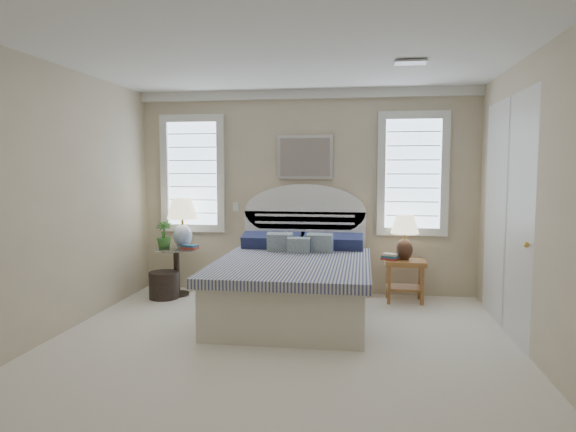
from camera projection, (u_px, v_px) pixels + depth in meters
The scene contains 21 objects.
floor at pixel (273, 358), 4.53m from camera, with size 4.50×5.00×0.01m, color beige.
ceiling at pixel (272, 45), 4.28m from camera, with size 4.50×5.00×0.01m, color silver.
wall_back at pixel (305, 192), 6.86m from camera, with size 4.50×0.02×2.70m, color #BAAA8C.
wall_left at pixel (32, 203), 4.73m from camera, with size 0.02×5.00×2.70m, color #BAAA8C.
wall_right at pixel (551, 209), 4.08m from camera, with size 0.02×5.00×2.70m, color #BAAA8C.
crown_molding at pixel (305, 94), 6.71m from camera, with size 4.50×0.08×0.12m, color silver.
hvac_vent at pixel (410, 62), 4.89m from camera, with size 0.30×0.20×0.02m, color #B2B2B2.
switch_plate at pixel (236, 207), 7.01m from camera, with size 0.08×0.01×0.12m, color silver.
window_left at pixel (193, 174), 7.05m from camera, with size 0.90×0.06×1.60m, color silver.
window_right at pixel (413, 174), 6.62m from camera, with size 0.90×0.06×1.60m, color silver.
painting at pixel (305, 157), 6.78m from camera, with size 0.74×0.04×0.58m, color silver.
closet_door at pixel (506, 214), 5.28m from camera, with size 0.02×1.80×2.40m, color silver.
bed at pixel (295, 280), 5.93m from camera, with size 1.72×2.28×1.47m.
side_table_left at pixel (177, 266), 6.75m from camera, with size 0.56×0.56×0.63m.
nightstand_right at pixel (405, 271), 6.42m from camera, with size 0.50×0.40×0.53m.
floor_pot at pixel (164, 285), 6.61m from camera, with size 0.38×0.38×0.34m, color black.
lamp_left at pixel (182, 217), 6.80m from camera, with size 0.42×0.42×0.66m.
lamp_right at pixel (405, 232), 6.41m from camera, with size 0.43×0.43×0.57m.
potted_plant at pixel (164, 235), 6.66m from camera, with size 0.20×0.20×0.35m, color #336729.
books_left at pixel (190, 247), 6.65m from camera, with size 0.23×0.19×0.05m.
books_right at pixel (390, 257), 6.41m from camera, with size 0.24×0.21×0.08m.
Camera 1 is at (0.77, -4.32, 1.67)m, focal length 32.00 mm.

